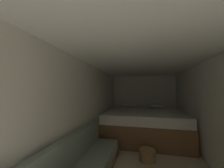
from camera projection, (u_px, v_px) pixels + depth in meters
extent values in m
cube|color=silver|center=(143.00, 102.00, 5.17)|extent=(2.54, 0.05, 2.07)
cube|color=silver|center=(84.00, 111.00, 2.73)|extent=(0.05, 5.56, 2.07)
cube|color=silver|center=(220.00, 116.00, 2.16)|extent=(0.05, 5.56, 2.07)
cube|color=white|center=(143.00, 58.00, 2.51)|extent=(2.54, 5.56, 0.05)
cube|color=brown|center=(144.00, 128.00, 4.05)|extent=(2.32, 2.07, 0.58)
cube|color=white|center=(144.00, 115.00, 4.08)|extent=(2.28, 2.03, 0.25)
ellipsoid|color=white|center=(130.00, 105.00, 5.02)|extent=(0.57, 0.28, 0.15)
ellipsoid|color=white|center=(158.00, 106.00, 4.78)|extent=(0.57, 0.28, 0.15)
cube|color=gray|center=(58.00, 159.00, 1.73)|extent=(0.12, 2.93, 0.44)
cylinder|color=olive|center=(147.00, 155.00, 2.67)|extent=(0.33, 0.33, 0.23)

